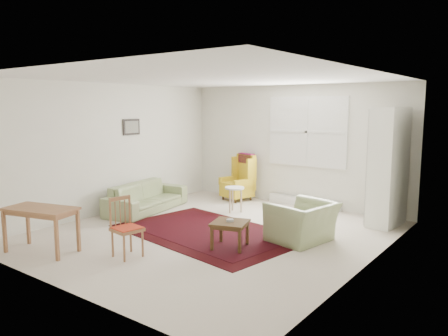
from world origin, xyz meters
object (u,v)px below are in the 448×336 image
Objects in this scene: wingback_chair at (237,177)px; coffee_table at (230,235)px; armchair at (302,218)px; cabinet at (388,167)px; desk at (41,230)px; stool at (235,199)px; sofa at (147,192)px; desk_chair at (127,228)px.

coffee_table is (1.83, -2.78, -0.31)m from wingback_chair.
armchair is 1.17m from coffee_table.
cabinet reaches higher than coffee_table.
coffee_table is 2.69m from desk.
stool is at bearing -104.74° from armchair.
cabinet is at bearing 167.01° from armchair.
sofa is at bearing -97.87° from wingback_chair.
coffee_table is at bearing -30.40° from desk_chair.
desk reaches higher than coffee_table.
coffee_table is 0.24× the size of cabinet.
wingback_chair reaches higher than armchair.
armchair reaches higher than coffee_table.
cabinet reaches higher than desk.
stool is 0.25× the size of cabinet.
cabinet reaches higher than sofa.
cabinet is at bearing -23.72° from desk_chair.
sofa is at bearing -151.50° from cabinet.
desk is (0.65, -2.63, -0.06)m from sofa.
cabinet is (1.45, 2.65, 0.82)m from coffee_table.
desk_chair reaches higher than stool.
wingback_chair is 4.03m from desk_chair.
cabinet is 2.48× the size of desk_chair.
coffee_table is at bearing 40.41° from desk.
stool is 3.00m from desk_chair.
cabinet is at bearing 14.40° from wingback_chair.
desk_chair is at bearing -128.56° from coffee_table.
desk_chair reaches higher than sofa.
wingback_chair reaches higher than stool.
sofa is 3.77× the size of stool.
wingback_chair is (-2.53, 1.85, 0.15)m from armchair.
wingback_chair reaches higher than desk_chair.
stool is 2.90m from cabinet.
coffee_table is (-0.69, -0.93, -0.16)m from armchair.
stool is 0.61× the size of desk_chair.
desk is at bearing -123.01° from cabinet.
desk_chair is at bearing -27.18° from armchair.
cabinet is (0.75, 1.72, 0.66)m from armchair.
sofa is 3.39m from armchair.
desk_chair is (-0.91, -1.15, 0.21)m from coffee_table.
sofa is 3.85× the size of coffee_table.
sofa is at bearing 161.76° from coffee_table.
sofa is 1.85× the size of wingback_chair.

